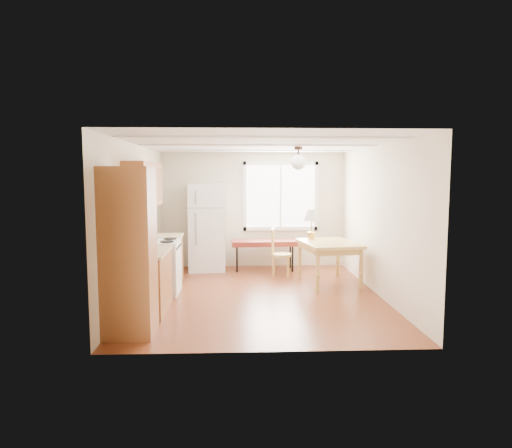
{
  "coord_description": "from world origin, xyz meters",
  "views": [
    {
      "loc": [
        -0.37,
        -7.47,
        1.98
      ],
      "look_at": [
        -0.03,
        0.45,
        1.15
      ],
      "focal_mm": 32.0,
      "sensor_mm": 36.0,
      "label": 1
    }
  ],
  "objects": [
    {
      "name": "bench",
      "position": [
        0.22,
        2.03,
        0.57
      ],
      "size": [
        1.4,
        0.57,
        0.63
      ],
      "rotation": [
        0.0,
        0.0,
        0.04
      ],
      "color": "#5E1C16",
      "rests_on": "ground"
    },
    {
      "name": "kettle",
      "position": [
        -1.79,
        -0.66,
        0.99
      ],
      "size": [
        0.12,
        0.12,
        0.23
      ],
      "color": "red",
      "rests_on": "kitchen_run"
    },
    {
      "name": "dining_table",
      "position": [
        1.33,
        0.76,
        0.68
      ],
      "size": [
        1.11,
        1.37,
        0.78
      ],
      "rotation": [
        0.0,
        0.0,
        0.15
      ],
      "color": "#B89346",
      "rests_on": "ground"
    },
    {
      "name": "kitchen_run",
      "position": [
        -1.72,
        -0.63,
        0.84
      ],
      "size": [
        0.65,
        3.4,
        2.2
      ],
      "color": "brown",
      "rests_on": "ground"
    },
    {
      "name": "pendant_light",
      "position": [
        0.7,
        0.4,
        2.24
      ],
      "size": [
        0.26,
        0.26,
        0.4
      ],
      "color": "#321E16",
      "rests_on": "room_shell"
    },
    {
      "name": "chair",
      "position": [
        0.43,
        1.48,
        0.54
      ],
      "size": [
        0.44,
        0.43,
        0.94
      ],
      "rotation": [
        0.0,
        0.0,
        -0.18
      ],
      "color": "#B89346",
      "rests_on": "ground"
    },
    {
      "name": "refrigerator",
      "position": [
        -1.0,
        2.12,
        0.91
      ],
      "size": [
        0.8,
        0.81,
        1.83
      ],
      "rotation": [
        0.0,
        0.0,
        0.07
      ],
      "color": "white",
      "rests_on": "ground"
    },
    {
      "name": "window_unit",
      "position": [
        0.6,
        2.47,
        1.55
      ],
      "size": [
        1.64,
        0.05,
        1.51
      ],
      "color": "white",
      "rests_on": "room_shell"
    },
    {
      "name": "coffee_maker",
      "position": [
        -1.72,
        -0.81,
        1.02
      ],
      "size": [
        0.17,
        0.23,
        0.34
      ],
      "rotation": [
        0.0,
        0.0,
        0.02
      ],
      "color": "black",
      "rests_on": "kitchen_run"
    },
    {
      "name": "room_shell",
      "position": [
        0.0,
        0.0,
        1.25
      ],
      "size": [
        4.6,
        5.6,
        2.62
      ],
      "color": "#512010",
      "rests_on": "ground"
    },
    {
      "name": "table_lamp",
      "position": [
        1.08,
        1.19,
        1.19
      ],
      "size": [
        0.33,
        0.33,
        0.57
      ],
      "rotation": [
        0.0,
        0.0,
        -0.01
      ],
      "color": "gold",
      "rests_on": "dining_table"
    }
  ]
}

